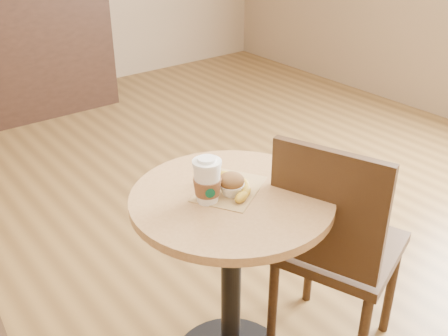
# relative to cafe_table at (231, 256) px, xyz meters

# --- Properties ---
(cafe_table) EXTENTS (0.65, 0.65, 0.75)m
(cafe_table) POSITION_rel_cafe_table_xyz_m (0.00, 0.00, 0.00)
(cafe_table) COLOR black
(cafe_table) RESTS_ON ground
(chair_right) EXTENTS (0.52, 0.52, 0.92)m
(chair_right) POSITION_rel_cafe_table_xyz_m (0.33, -0.16, -0.01)
(chair_right) COLOR #362313
(chair_right) RESTS_ON ground
(kraft_bag) EXTENTS (0.30, 0.28, 0.00)m
(kraft_bag) POSITION_rel_cafe_table_xyz_m (0.02, 0.03, 0.24)
(kraft_bag) COLOR #A88551
(kraft_bag) RESTS_ON cafe_table
(coffee_cup) EXTENTS (0.09, 0.09, 0.15)m
(coffee_cup) POSITION_rel_cafe_table_xyz_m (-0.08, 0.02, 0.30)
(coffee_cup) COLOR white
(coffee_cup) RESTS_ON cafe_table
(muffin) EXTENTS (0.08, 0.08, 0.07)m
(muffin) POSITION_rel_cafe_table_xyz_m (0.00, 0.00, 0.28)
(muffin) COLOR white
(muffin) RESTS_ON kraft_bag
(banana) EXTENTS (0.15, 0.24, 0.03)m
(banana) POSITION_rel_cafe_table_xyz_m (0.03, 0.03, 0.26)
(banana) COLOR gold
(banana) RESTS_ON kraft_bag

